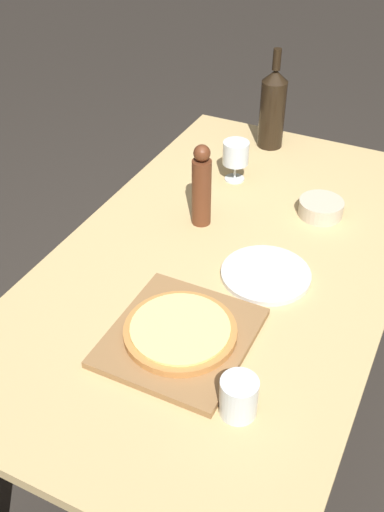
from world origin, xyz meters
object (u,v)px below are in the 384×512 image
(pizza, at_px, (180,331))
(small_bowl, at_px, (321,208))
(wine_bottle, at_px, (273,108))
(pepper_mill, at_px, (202,187))
(wine_glass, at_px, (236,154))

(pizza, distance_m, small_bowl, 0.66)
(wine_bottle, xyz_separation_m, pepper_mill, (-0.01, -0.55, -0.02))
(pizza, height_order, pepper_mill, pepper_mill)
(pizza, bearing_deg, small_bowl, 77.57)
(pizza, height_order, wine_bottle, wine_bottle)
(wine_glass, bearing_deg, pizza, -76.95)
(pepper_mill, bearing_deg, wine_bottle, 88.59)
(wine_bottle, height_order, small_bowl, wine_bottle)
(pepper_mill, xyz_separation_m, small_bowl, (0.30, 0.19, -0.10))
(wine_bottle, height_order, pepper_mill, wine_bottle)
(wine_bottle, bearing_deg, small_bowl, -50.59)
(pepper_mill, xyz_separation_m, wine_glass, (-0.01, 0.27, -0.03))
(pepper_mill, distance_m, small_bowl, 0.37)
(wine_bottle, bearing_deg, pizza, -81.59)
(pizza, relative_size, small_bowl, 1.99)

